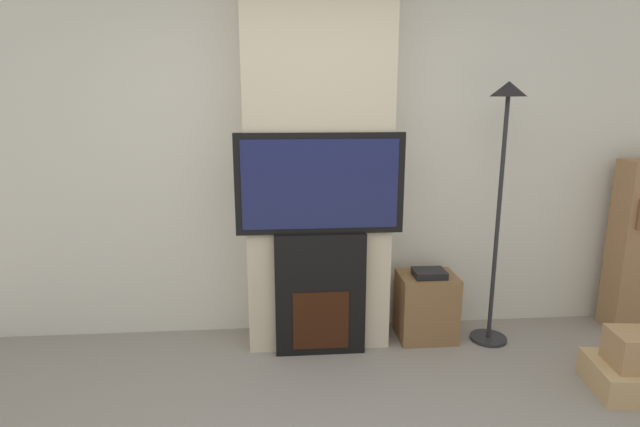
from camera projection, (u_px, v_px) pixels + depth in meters
The scene contains 7 objects.
wall_back at pixel (315, 156), 3.69m from camera, with size 6.00×0.06×2.70m.
chimney_breast at pixel (318, 159), 3.47m from camera, with size 1.00×0.40×2.70m.
fireplace at pixel (320, 294), 3.48m from camera, with size 0.63×0.15×0.87m.
television at pixel (320, 184), 3.31m from camera, with size 1.13×0.07×0.68m.
floor_lamp at pixel (503, 164), 3.44m from camera, with size 0.27×0.27×1.88m.
box_stack at pixel (635, 367), 3.04m from camera, with size 0.52×0.49×0.40m.
media_stand at pixel (426, 305), 3.72m from camera, with size 0.42×0.34×0.55m.
Camera 1 is at (-0.27, -1.66, 1.76)m, focal length 28.00 mm.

